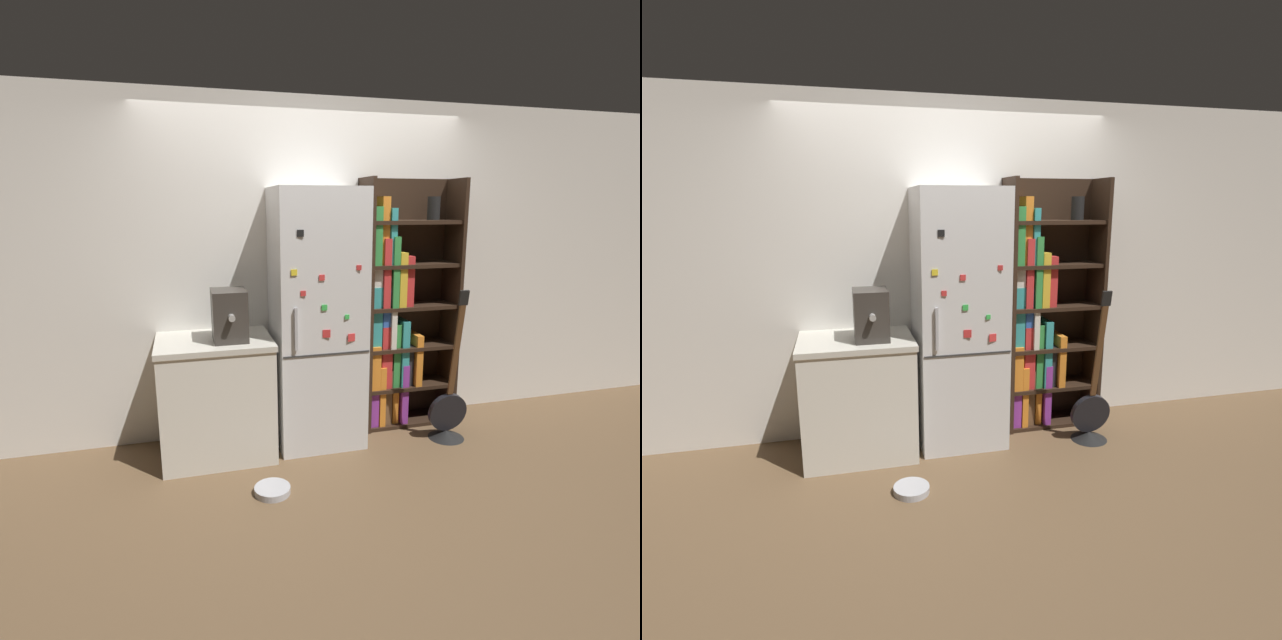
{
  "view_description": "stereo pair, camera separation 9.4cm",
  "coord_description": "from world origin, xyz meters",
  "views": [
    {
      "loc": [
        -0.95,
        -3.36,
        1.8
      ],
      "look_at": [
        0.02,
        0.15,
        0.97
      ],
      "focal_mm": 28.0,
      "sensor_mm": 36.0,
      "label": 1
    },
    {
      "loc": [
        -0.86,
        -3.38,
        1.8
      ],
      "look_at": [
        0.02,
        0.15,
        0.97
      ],
      "focal_mm": 28.0,
      "sensor_mm": 36.0,
      "label": 2
    }
  ],
  "objects": [
    {
      "name": "ground_plane",
      "position": [
        0.0,
        0.0,
        0.0
      ],
      "size": [
        16.0,
        16.0,
        0.0
      ],
      "primitive_type": "plane",
      "color": "brown"
    },
    {
      "name": "wall_back",
      "position": [
        0.0,
        0.47,
        1.3
      ],
      "size": [
        8.0,
        0.05,
        2.6
      ],
      "color": "white",
      "rests_on": "ground_plane"
    },
    {
      "name": "refrigerator",
      "position": [
        -0.0,
        0.17,
        0.97
      ],
      "size": [
        0.65,
        0.59,
        1.93
      ],
      "color": "silver",
      "rests_on": "ground_plane"
    },
    {
      "name": "bookshelf",
      "position": [
        0.7,
        0.31,
        0.91
      ],
      "size": [
        0.79,
        0.33,
        2.01
      ],
      "color": "black",
      "rests_on": "ground_plane"
    },
    {
      "name": "kitchen_counter",
      "position": [
        -0.77,
        0.14,
        0.44
      ],
      "size": [
        0.81,
        0.63,
        0.88
      ],
      "color": "silver",
      "rests_on": "ground_plane"
    },
    {
      "name": "espresso_machine",
      "position": [
        -0.66,
        0.08,
        1.06
      ],
      "size": [
        0.24,
        0.35,
        0.36
      ],
      "color": "#38332D",
      "rests_on": "kitchen_counter"
    },
    {
      "name": "guitar",
      "position": [
        0.99,
        -0.1,
        0.17
      ],
      "size": [
        0.31,
        0.29,
        1.21
      ],
      "color": "black",
      "rests_on": "ground_plane"
    },
    {
      "name": "pet_bowl",
      "position": [
        -0.48,
        -0.51,
        0.03
      ],
      "size": [
        0.23,
        0.23,
        0.04
      ],
      "color": "#B7B7BC",
      "rests_on": "ground_plane"
    }
  ]
}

